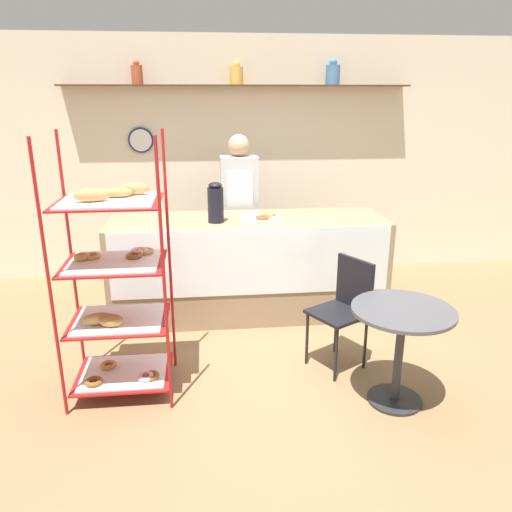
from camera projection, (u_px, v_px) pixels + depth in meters
name	position (u px, v px, depth m)	size (l,w,h in m)	color
ground_plane	(261.00, 367.00, 3.99)	(14.00, 14.00, 0.00)	olive
back_wall	(238.00, 158.00, 5.78)	(10.00, 0.30, 2.70)	beige
display_counter	(249.00, 267.00, 4.84)	(2.61, 0.76, 0.96)	#937A5B
pastry_rack	(116.00, 285.00, 3.46)	(0.73, 0.59, 1.86)	#A51919
person_worker	(239.00, 208.00, 5.25)	(0.38, 0.23, 1.69)	#282833
cafe_table	(401.00, 333.00, 3.39)	(0.70, 0.70, 0.72)	#262628
cafe_chair	(346.00, 302.00, 3.90)	(0.52, 0.52, 0.87)	black
coffee_carafe	(216.00, 203.00, 4.52)	(0.14, 0.14, 0.37)	black
donut_tray_counter	(262.00, 216.00, 4.71)	(0.37, 0.29, 0.05)	silver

